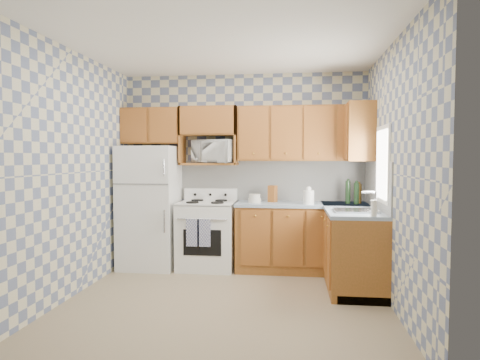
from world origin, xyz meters
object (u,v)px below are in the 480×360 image
object	(u,v)px
stove_body	(207,236)
microwave	(215,151)
electric_kettle	(309,197)
refrigerator	(150,207)

from	to	relation	value
stove_body	microwave	bearing A→B (deg)	65.80
stove_body	electric_kettle	size ratio (longest dim) A/B	5.01
refrigerator	microwave	distance (m)	1.20
microwave	electric_kettle	world-z (taller)	microwave
refrigerator	electric_kettle	bearing A→B (deg)	-3.00
stove_body	electric_kettle	world-z (taller)	electric_kettle
refrigerator	electric_kettle	world-z (taller)	refrigerator
microwave	electric_kettle	bearing A→B (deg)	2.14
refrigerator	microwave	bearing A→B (deg)	13.52
stove_body	microwave	size ratio (longest dim) A/B	1.55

